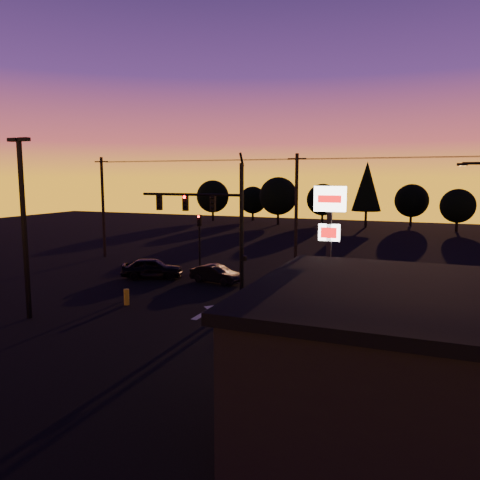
# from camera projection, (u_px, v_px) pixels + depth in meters

# --- Properties ---
(ground) EXTENTS (120.00, 120.00, 0.00)m
(ground) POSITION_uv_depth(u_px,v_px,m) (186.00, 318.00, 24.11)
(ground) COLOR black
(ground) RESTS_ON ground
(lane_arrow) EXTENTS (1.20, 3.10, 0.01)m
(lane_arrow) POSITION_uv_depth(u_px,v_px,m) (209.00, 311.00, 25.46)
(lane_arrow) COLOR beige
(lane_arrow) RESTS_ON ground
(traffic_signal_mast) EXTENTS (6.79, 0.52, 8.58)m
(traffic_signal_mast) POSITION_uv_depth(u_px,v_px,m) (216.00, 217.00, 27.16)
(traffic_signal_mast) COLOR black
(traffic_signal_mast) RESTS_ON ground
(secondary_signal) EXTENTS (0.30, 0.31, 4.35)m
(secondary_signal) POSITION_uv_depth(u_px,v_px,m) (199.00, 234.00, 36.14)
(secondary_signal) COLOR black
(secondary_signal) RESTS_ON ground
(parking_lot_light) EXTENTS (1.25, 0.30, 9.14)m
(parking_lot_light) POSITION_uv_depth(u_px,v_px,m) (23.00, 216.00, 23.42)
(parking_lot_light) COLOR black
(parking_lot_light) RESTS_ON ground
(pylon_sign) EXTENTS (1.50, 0.28, 6.80)m
(pylon_sign) POSITION_uv_depth(u_px,v_px,m) (329.00, 226.00, 22.24)
(pylon_sign) COLOR black
(pylon_sign) RESTS_ON ground
(utility_pole_0) EXTENTS (1.40, 0.26, 9.00)m
(utility_pole_0) POSITION_uv_depth(u_px,v_px,m) (103.00, 206.00, 42.29)
(utility_pole_0) COLOR black
(utility_pole_0) RESTS_ON ground
(utility_pole_1) EXTENTS (1.40, 0.26, 9.00)m
(utility_pole_1) POSITION_uv_depth(u_px,v_px,m) (296.00, 212.00, 35.63)
(utility_pole_1) COLOR black
(utility_pole_1) RESTS_ON ground
(power_wires) EXTENTS (36.00, 1.22, 0.07)m
(power_wires) POSITION_uv_depth(u_px,v_px,m) (297.00, 159.00, 35.10)
(power_wires) COLOR black
(power_wires) RESTS_ON ground
(bollard) EXTENTS (0.30, 0.30, 0.91)m
(bollard) POSITION_uv_depth(u_px,v_px,m) (127.00, 297.00, 26.58)
(bollard) COLOR gold
(bollard) RESTS_ON ground
(tree_0) EXTENTS (5.36, 5.36, 6.74)m
(tree_0) POSITION_uv_depth(u_px,v_px,m) (213.00, 196.00, 77.68)
(tree_0) COLOR black
(tree_0) RESTS_ON ground
(tree_1) EXTENTS (4.54, 4.54, 5.71)m
(tree_1) POSITION_uv_depth(u_px,v_px,m) (253.00, 200.00, 78.30)
(tree_1) COLOR black
(tree_1) RESTS_ON ground
(tree_2) EXTENTS (5.77, 5.78, 7.26)m
(tree_2) POSITION_uv_depth(u_px,v_px,m) (278.00, 196.00, 71.36)
(tree_2) COLOR black
(tree_2) RESTS_ON ground
(tree_3) EXTENTS (4.95, 4.95, 6.22)m
(tree_3) POSITION_uv_depth(u_px,v_px,m) (323.00, 200.00, 72.90)
(tree_3) COLOR black
(tree_3) RESTS_ON ground
(tree_4) EXTENTS (4.18, 4.18, 9.50)m
(tree_4) POSITION_uv_depth(u_px,v_px,m) (367.00, 186.00, 67.26)
(tree_4) COLOR black
(tree_4) RESTS_ON ground
(tree_5) EXTENTS (4.95, 4.95, 6.22)m
(tree_5) POSITION_uv_depth(u_px,v_px,m) (412.00, 201.00, 69.93)
(tree_5) COLOR black
(tree_5) RESTS_ON ground
(tree_6) EXTENTS (4.54, 4.54, 5.71)m
(tree_6) POSITION_uv_depth(u_px,v_px,m) (458.00, 206.00, 62.24)
(tree_6) COLOR black
(tree_6) RESTS_ON ground
(car_left) EXTENTS (4.66, 3.26, 1.47)m
(car_left) POSITION_uv_depth(u_px,v_px,m) (152.00, 268.00, 33.61)
(car_left) COLOR black
(car_left) RESTS_ON ground
(car_mid) EXTENTS (3.89, 1.99, 1.22)m
(car_mid) POSITION_uv_depth(u_px,v_px,m) (216.00, 274.00, 32.16)
(car_mid) COLOR black
(car_mid) RESTS_ON ground
(car_right) EXTENTS (4.95, 2.98, 1.34)m
(car_right) POSITION_uv_depth(u_px,v_px,m) (362.00, 278.00, 30.55)
(car_right) COLOR black
(car_right) RESTS_ON ground
(suv_parked) EXTENTS (3.14, 5.55, 1.46)m
(suv_parked) POSITION_uv_depth(u_px,v_px,m) (421.00, 354.00, 17.25)
(suv_parked) COLOR black
(suv_parked) RESTS_ON ground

